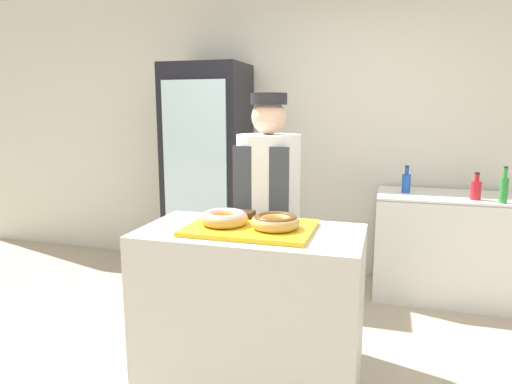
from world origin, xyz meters
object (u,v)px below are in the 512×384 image
(bottle_green, at_px, (504,189))
(donut_light_glaze, at_px, (224,218))
(donut_chocolate_glaze, at_px, (275,221))
(bottle_blue, at_px, (406,182))
(serving_tray, at_px, (250,228))
(baker_person, at_px, (268,218))
(bottle_red, at_px, (476,189))
(chest_freezer, at_px, (443,246))
(beverage_fridge, at_px, (208,172))
(brownie_back_left, at_px, (245,214))
(brownie_back_right, at_px, (274,216))

(bottle_green, bearing_deg, donut_light_glaze, -136.40)
(donut_chocolate_glaze, bearing_deg, bottle_blue, 69.35)
(serving_tray, height_order, baker_person, baker_person)
(bottle_red, bearing_deg, chest_freezer, 139.61)
(bottle_blue, bearing_deg, donut_chocolate_glaze, -110.65)
(beverage_fridge, height_order, bottle_blue, beverage_fridge)
(bottle_red, bearing_deg, serving_tray, -129.25)
(chest_freezer, bearing_deg, donut_light_glaze, -125.36)
(brownie_back_left, bearing_deg, donut_light_glaze, -105.78)
(beverage_fridge, bearing_deg, donut_light_glaze, -65.33)
(brownie_back_right, bearing_deg, donut_chocolate_glaze, -74.22)
(bottle_green, bearing_deg, brownie_back_right, -135.98)
(beverage_fridge, distance_m, bottle_red, 2.26)
(chest_freezer, bearing_deg, bottle_green, -33.82)
(baker_person, xyz_separation_m, bottle_red, (1.38, 1.00, 0.09))
(serving_tray, xyz_separation_m, beverage_fridge, (-0.95, 1.75, 0.02))
(chest_freezer, distance_m, bottle_blue, 0.60)
(serving_tray, height_order, bottle_green, bottle_green)
(donut_chocolate_glaze, distance_m, baker_person, 0.67)
(baker_person, distance_m, bottle_red, 1.70)
(donut_chocolate_glaze, relative_size, bottle_green, 0.90)
(donut_light_glaze, distance_m, bottle_green, 2.23)
(chest_freezer, distance_m, bottle_green, 0.68)
(donut_chocolate_glaze, height_order, bottle_red, bottle_red)
(beverage_fridge, relative_size, bottle_green, 7.17)
(donut_chocolate_glaze, relative_size, baker_person, 0.15)
(chest_freezer, relative_size, bottle_green, 4.00)
(beverage_fridge, bearing_deg, serving_tray, -61.62)
(chest_freezer, height_order, bottle_blue, bottle_blue)
(beverage_fridge, xyz_separation_m, bottle_blue, (1.75, 0.02, -0.02))
(beverage_fridge, bearing_deg, donut_chocolate_glaze, -58.59)
(bottle_green, bearing_deg, beverage_fridge, 174.56)
(brownie_back_right, height_order, baker_person, baker_person)
(donut_light_glaze, relative_size, donut_chocolate_glaze, 1.00)
(brownie_back_right, relative_size, bottle_blue, 0.42)
(donut_light_glaze, relative_size, bottle_green, 0.90)
(beverage_fridge, relative_size, bottle_red, 9.24)
(serving_tray, distance_m, donut_light_glaze, 0.14)
(brownie_back_left, height_order, bottle_blue, bottle_blue)
(donut_light_glaze, xyz_separation_m, bottle_blue, (0.94, 1.79, -0.05))
(brownie_back_right, bearing_deg, chest_freezer, 56.70)
(bottle_red, bearing_deg, brownie_back_right, -130.56)
(baker_person, height_order, chest_freezer, baker_person)
(bottle_green, relative_size, bottle_red, 1.29)
(donut_light_glaze, xyz_separation_m, donut_chocolate_glaze, (0.27, 0.00, 0.00))
(donut_chocolate_glaze, relative_size, brownie_back_left, 2.59)
(brownie_back_left, relative_size, chest_freezer, 0.09)
(baker_person, xyz_separation_m, bottle_blue, (0.87, 1.17, 0.09))
(baker_person, distance_m, bottle_green, 1.80)
(donut_chocolate_glaze, xyz_separation_m, bottle_red, (1.17, 1.62, -0.06))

